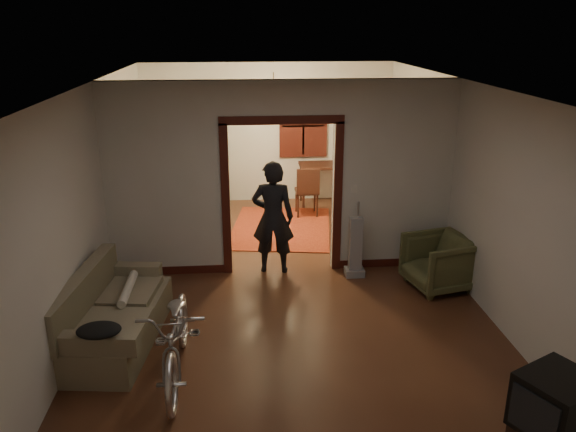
{
  "coord_description": "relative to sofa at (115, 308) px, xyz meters",
  "views": [
    {
      "loc": [
        -0.58,
        -7.01,
        3.54
      ],
      "look_at": [
        0.0,
        -0.3,
        1.2
      ],
      "focal_mm": 35.0,
      "sensor_mm": 36.0,
      "label": 1
    }
  ],
  "objects": [
    {
      "name": "floor",
      "position": [
        2.06,
        1.14,
        -0.43
      ],
      "size": [
        5.0,
        8.5,
        0.01
      ],
      "primitive_type": "cube",
      "color": "#3A1E12",
      "rests_on": "ground"
    },
    {
      "name": "ceiling",
      "position": [
        2.06,
        1.14,
        2.37
      ],
      "size": [
        5.0,
        8.5,
        0.01
      ],
      "primitive_type": "cube",
      "color": "white",
      "rests_on": "floor"
    },
    {
      "name": "wall_back",
      "position": [
        2.06,
        5.39,
        0.97
      ],
      "size": [
        5.0,
        0.02,
        2.8
      ],
      "primitive_type": "cube",
      "color": "beige",
      "rests_on": "floor"
    },
    {
      "name": "wall_left",
      "position": [
        -0.44,
        1.14,
        0.97
      ],
      "size": [
        0.02,
        8.5,
        2.8
      ],
      "primitive_type": "cube",
      "color": "beige",
      "rests_on": "floor"
    },
    {
      "name": "wall_right",
      "position": [
        4.56,
        1.14,
        0.97
      ],
      "size": [
        0.02,
        8.5,
        2.8
      ],
      "primitive_type": "cube",
      "color": "beige",
      "rests_on": "floor"
    },
    {
      "name": "partition_wall",
      "position": [
        2.06,
        1.89,
        0.97
      ],
      "size": [
        5.0,
        0.14,
        2.8
      ],
      "primitive_type": "cube",
      "color": "beige",
      "rests_on": "floor"
    },
    {
      "name": "door_casing",
      "position": [
        2.06,
        1.89,
        0.67
      ],
      "size": [
        1.74,
        0.2,
        2.32
      ],
      "primitive_type": "cube",
      "color": "#3A120D",
      "rests_on": "floor"
    },
    {
      "name": "far_window",
      "position": [
        2.76,
        5.35,
        1.12
      ],
      "size": [
        0.98,
        0.06,
        1.28
      ],
      "primitive_type": "cube",
      "color": "black",
      "rests_on": "wall_back"
    },
    {
      "name": "chandelier",
      "position": [
        2.06,
        3.64,
        1.92
      ],
      "size": [
        0.24,
        0.24,
        0.24
      ],
      "primitive_type": "sphere",
      "color": "#FFE0A5",
      "rests_on": "ceiling"
    },
    {
      "name": "light_switch",
      "position": [
        3.11,
        1.82,
        0.82
      ],
      "size": [
        0.08,
        0.01,
        0.12
      ],
      "primitive_type": "cube",
      "color": "silver",
      "rests_on": "partition_wall"
    },
    {
      "name": "sofa",
      "position": [
        0.0,
        0.0,
        0.0
      ],
      "size": [
        1.08,
        1.98,
        0.87
      ],
      "primitive_type": "cube",
      "rotation": [
        0.0,
        0.0,
        -0.12
      ],
      "color": "brown",
      "rests_on": "floor"
    },
    {
      "name": "rolled_paper",
      "position": [
        0.1,
        0.3,
        0.1
      ],
      "size": [
        0.1,
        0.83,
        0.1
      ],
      "primitive_type": "cylinder",
      "rotation": [
        1.57,
        0.0,
        0.0
      ],
      "color": "beige",
      "rests_on": "sofa"
    },
    {
      "name": "jacket",
      "position": [
        0.05,
        -0.91,
        0.25
      ],
      "size": [
        0.43,
        0.33,
        0.13
      ],
      "primitive_type": "ellipsoid",
      "color": "black",
      "rests_on": "sofa"
    },
    {
      "name": "bicycle",
      "position": [
        0.79,
        -0.73,
        0.04
      ],
      "size": [
        0.65,
        1.82,
        0.95
      ],
      "primitive_type": "imported",
      "rotation": [
        0.0,
        0.0,
        0.01
      ],
      "color": "silver",
      "rests_on": "floor"
    },
    {
      "name": "armchair",
      "position": [
        4.18,
        1.06,
        -0.06
      ],
      "size": [
        0.99,
        0.97,
        0.75
      ],
      "primitive_type": "imported",
      "rotation": [
        0.0,
        0.0,
        -1.34
      ],
      "color": "#4C4E2C",
      "rests_on": "floor"
    },
    {
      "name": "crt_tv",
      "position": [
        3.89,
        -2.4,
        0.28
      ],
      "size": [
        0.72,
        0.69,
        0.48
      ],
      "primitive_type": "cube",
      "rotation": [
        0.0,
        0.0,
        0.47
      ],
      "color": "black",
      "rests_on": "tv_stand"
    },
    {
      "name": "vacuum",
      "position": [
        3.11,
        1.54,
        0.02
      ],
      "size": [
        0.29,
        0.23,
        0.9
      ],
      "primitive_type": "cube",
      "rotation": [
        0.0,
        0.0,
        0.04
      ],
      "color": "gray",
      "rests_on": "floor"
    },
    {
      "name": "person",
      "position": [
        1.93,
        1.82,
        0.41
      ],
      "size": [
        0.66,
        0.48,
        1.69
      ],
      "primitive_type": "imported",
      "rotation": [
        0.0,
        0.0,
        3.02
      ],
      "color": "black",
      "rests_on": "floor"
    },
    {
      "name": "oriental_rug",
      "position": [
        2.18,
        3.64,
        -0.43
      ],
      "size": [
        2.05,
        2.5,
        0.02
      ],
      "primitive_type": "cube",
      "rotation": [
        0.0,
        0.0,
        -0.15
      ],
      "color": "maroon",
      "rests_on": "floor"
    },
    {
      "name": "locker",
      "position": [
        0.7,
        5.09,
        0.43
      ],
      "size": [
        0.95,
        0.65,
        1.74
      ],
      "primitive_type": "cube",
      "rotation": [
        0.0,
        0.0,
        0.21
      ],
      "color": "black",
      "rests_on": "floor"
    },
    {
      "name": "globe",
      "position": [
        0.7,
        5.09,
        1.51
      ],
      "size": [
        0.28,
        0.28,
        0.28
      ],
      "primitive_type": "sphere",
      "color": "#1E5972",
      "rests_on": "locker"
    },
    {
      "name": "desk",
      "position": [
        3.22,
        5.01,
        -0.02
      ],
      "size": [
        1.17,
        0.75,
        0.82
      ],
      "primitive_type": "cube",
      "rotation": [
        0.0,
        0.0,
        0.12
      ],
      "color": "black",
      "rests_on": "floor"
    },
    {
      "name": "desk_chair",
      "position": [
        2.72,
        4.32,
        0.05
      ],
      "size": [
        0.52,
        0.52,
        0.96
      ],
      "primitive_type": "cube",
      "rotation": [
        0.0,
        0.0,
        0.26
      ],
      "color": "black",
      "rests_on": "floor"
    }
  ]
}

